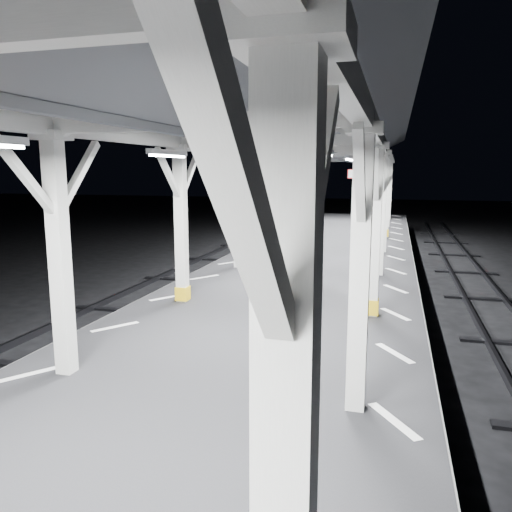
% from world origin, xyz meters
% --- Properties ---
extents(ground, '(120.00, 120.00, 0.00)m').
position_xyz_m(ground, '(0.00, 0.00, 0.00)').
color(ground, black).
rests_on(ground, ground).
extents(platform, '(6.00, 50.00, 1.00)m').
position_xyz_m(platform, '(0.00, 0.00, 0.50)').
color(platform, black).
rests_on(platform, ground).
extents(hazard_stripes_left, '(1.00, 48.00, 0.01)m').
position_xyz_m(hazard_stripes_left, '(-2.45, 0.00, 1.00)').
color(hazard_stripes_left, silver).
rests_on(hazard_stripes_left, platform).
extents(hazard_stripes_right, '(1.00, 48.00, 0.01)m').
position_xyz_m(hazard_stripes_right, '(2.45, 0.00, 1.00)').
color(hazard_stripes_right, silver).
rests_on(hazard_stripes_right, platform).
extents(track_left, '(2.20, 60.00, 0.16)m').
position_xyz_m(track_left, '(-5.00, 0.00, 0.08)').
color(track_left, '#2D2D33').
rests_on(track_left, ground).
extents(canopy, '(5.40, 49.00, 4.65)m').
position_xyz_m(canopy, '(0.00, -0.02, 4.56)').
color(canopy, silver).
rests_on(canopy, platform).
extents(bench_mid, '(1.28, 1.96, 1.00)m').
position_xyz_m(bench_mid, '(0.31, 3.36, 1.53)').
color(bench_mid, '#0D2D2E').
rests_on(bench_mid, platform).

